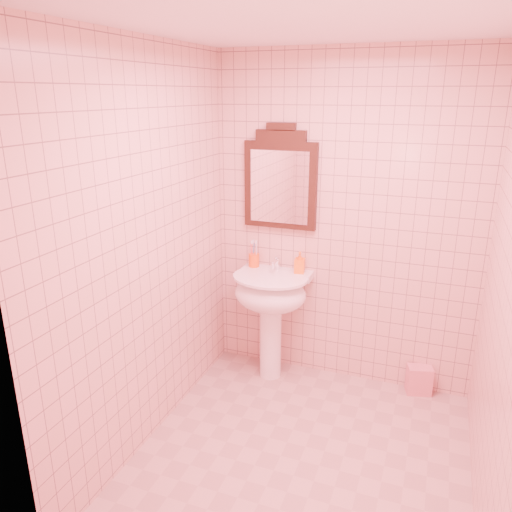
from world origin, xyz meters
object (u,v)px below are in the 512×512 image
at_px(toothbrush_cup, 254,260).
at_px(towel, 419,380).
at_px(mirror, 280,181).
at_px(pedestal_sink, 271,300).
at_px(soap_dispenser, 300,262).

distance_m(toothbrush_cup, towel, 1.56).
bearing_deg(toothbrush_cup, mirror, 13.19).
height_order(pedestal_sink, soap_dispenser, soap_dispenser).
xyz_separation_m(pedestal_sink, mirror, (-0.00, 0.20, 0.90)).
bearing_deg(towel, mirror, 178.37).
distance_m(soap_dispenser, towel, 1.27).
distance_m(mirror, toothbrush_cup, 0.67).
bearing_deg(towel, pedestal_sink, -171.60).
bearing_deg(toothbrush_cup, soap_dispenser, -1.68).
relative_size(toothbrush_cup, soap_dispenser, 1.16).
bearing_deg(mirror, pedestal_sink, -90.00).
height_order(pedestal_sink, towel, pedestal_sink).
bearing_deg(mirror, toothbrush_cup, -166.81).
height_order(soap_dispenser, towel, soap_dispenser).
height_order(toothbrush_cup, soap_dispenser, toothbrush_cup).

